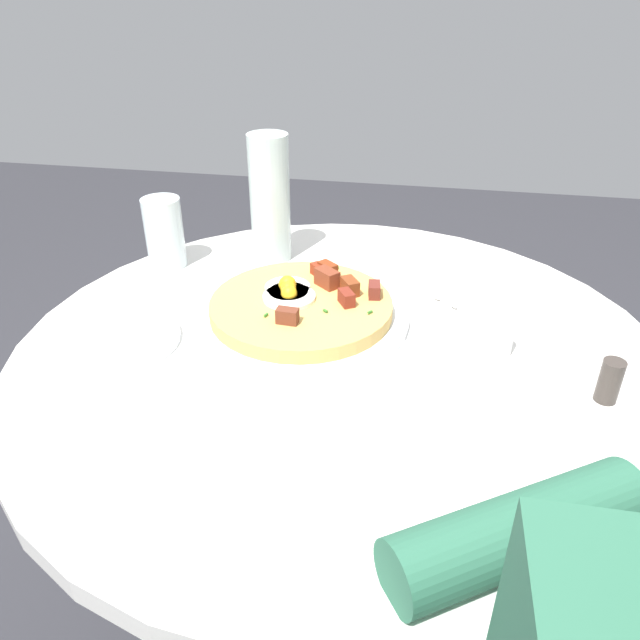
# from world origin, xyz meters

# --- Properties ---
(dining_table) EXTENTS (0.94, 0.94, 0.73)m
(dining_table) POSITION_xyz_m (0.00, 0.00, 0.56)
(dining_table) COLOR silver
(dining_table) RESTS_ON ground_plane
(pizza_plate) EXTENTS (0.33, 0.33, 0.01)m
(pizza_plate) POSITION_xyz_m (0.07, -0.06, 0.74)
(pizza_plate) COLOR white
(pizza_plate) RESTS_ON dining_table
(breakfast_pizza) EXTENTS (0.28, 0.28, 0.05)m
(breakfast_pizza) POSITION_xyz_m (0.07, -0.06, 0.76)
(breakfast_pizza) COLOR tan
(breakfast_pizza) RESTS_ON pizza_plate
(bread_plate) EXTENTS (0.18, 0.18, 0.01)m
(bread_plate) POSITION_xyz_m (0.32, 0.06, 0.74)
(bread_plate) COLOR white
(bread_plate) RESTS_ON dining_table
(napkin) EXTENTS (0.22, 0.22, 0.00)m
(napkin) POSITION_xyz_m (-0.21, -0.21, 0.73)
(napkin) COLOR white
(napkin) RESTS_ON dining_table
(fork) EXTENTS (0.13, 0.14, 0.00)m
(fork) POSITION_xyz_m (-0.19, -0.22, 0.74)
(fork) COLOR silver
(fork) RESTS_ON napkin
(knife) EXTENTS (0.13, 0.14, 0.00)m
(knife) POSITION_xyz_m (-0.22, -0.20, 0.74)
(knife) COLOR silver
(knife) RESTS_ON napkin
(water_glass) EXTENTS (0.07, 0.07, 0.13)m
(water_glass) POSITION_xyz_m (0.35, -0.21, 0.79)
(water_glass) COLOR silver
(water_glass) RESTS_ON dining_table
(water_bottle) EXTENTS (0.07, 0.07, 0.23)m
(water_bottle) POSITION_xyz_m (0.17, -0.27, 0.85)
(water_bottle) COLOR silver
(water_bottle) RESTS_ON dining_table
(salt_shaker) EXTENTS (0.03, 0.03, 0.06)m
(salt_shaker) POSITION_xyz_m (-0.23, -0.01, 0.76)
(salt_shaker) COLOR white
(salt_shaker) RESTS_ON dining_table
(pepper_shaker) EXTENTS (0.03, 0.03, 0.06)m
(pepper_shaker) POSITION_xyz_m (-0.35, 0.07, 0.76)
(pepper_shaker) COLOR #3F3833
(pepper_shaker) RESTS_ON dining_table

